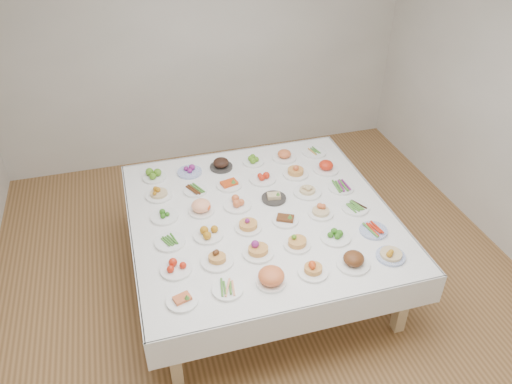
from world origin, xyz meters
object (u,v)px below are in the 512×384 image
object	(u,v)px
dish_18	(164,215)
dish_35	(314,152)
dish_0	(182,298)
display_table	(261,219)

from	to	relation	value
dish_18	dish_35	bearing A→B (deg)	21.85
dish_18	dish_35	size ratio (longest dim) A/B	0.96
dish_0	dish_35	size ratio (longest dim) A/B	0.93
display_table	dish_35	size ratio (longest dim) A/B	9.21
dish_35	dish_18	bearing A→B (deg)	-158.15
dish_0	dish_35	bearing A→B (deg)	45.10
display_table	dish_18	xyz separation A→B (m)	(-0.82, 0.17, 0.10)
dish_18	dish_35	world-z (taller)	dish_18
display_table	dish_35	world-z (taller)	dish_35
dish_0	display_table	bearing A→B (deg)	45.17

